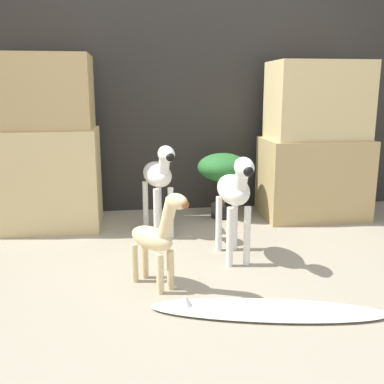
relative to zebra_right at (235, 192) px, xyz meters
The scene contains 9 objects.
ground_plane 0.61m from the zebra_right, 114.89° to the right, with size 14.00×14.00×0.00m, color #9E937F.
wall_back 1.41m from the zebra_right, 99.09° to the left, with size 6.40×0.08×2.20m.
rock_pillar_left 1.45m from the zebra_right, 145.70° to the left, with size 0.77×0.49×1.19m.
rock_pillar_right 1.15m from the zebra_right, 45.37° to the left, with size 0.77×0.49×1.16m.
zebra_right is the anchor object (origin of this frame).
zebra_left 0.66m from the zebra_right, 126.83° to the left, with size 0.25×0.49×0.62m.
giraffe_figurine 0.58m from the zebra_right, 145.48° to the right, with size 0.31×0.36×0.51m.
potted_palm_front 0.88m from the zebra_right, 82.88° to the left, with size 0.38×0.38×0.50m.
surfboard 0.75m from the zebra_right, 90.23° to the right, with size 1.07×0.43×0.07m.
Camera 1 is at (-0.37, -1.98, 0.97)m, focal length 42.00 mm.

